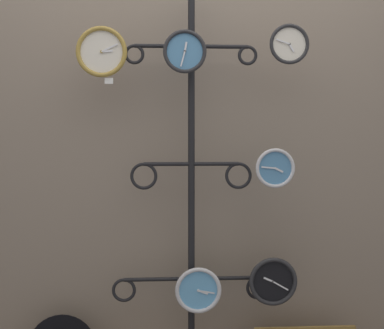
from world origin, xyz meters
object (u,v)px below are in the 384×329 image
object	(u,v)px
clock_top_left	(102,52)
clock_bottom_right	(273,281)
display_stand	(191,276)
clock_top_right	(289,44)
clock_middle_right	(275,168)
clock_top_center	(185,52)
clock_bottom_center	(198,290)

from	to	relation	value
clock_top_left	clock_bottom_right	world-z (taller)	clock_top_left
clock_bottom_right	display_stand	bearing A→B (deg)	167.90
clock_top_right	clock_bottom_right	size ratio (longest dim) A/B	0.80
clock_middle_right	clock_bottom_right	distance (m)	0.56
clock_top_left	clock_middle_right	bearing A→B (deg)	-1.59
clock_top_left	clock_top_center	world-z (taller)	clock_top_left
display_stand	clock_top_left	size ratio (longest dim) A/B	8.35
display_stand	clock_top_right	size ratio (longest dim) A/B	10.43
display_stand	clock_bottom_center	distance (m)	0.10
clock_top_center	clock_bottom_right	xyz separation A→B (m)	(0.43, 0.01, -1.11)
display_stand	clock_bottom_center	size ratio (longest dim) A/B	8.83
clock_middle_right	clock_bottom_right	world-z (taller)	clock_middle_right
display_stand	clock_top_right	world-z (taller)	display_stand
clock_top_right	clock_middle_right	size ratio (longest dim) A/B	1.00
display_stand	clock_top_right	xyz separation A→B (m)	(0.46, -0.10, 1.14)
clock_middle_right	clock_bottom_center	xyz separation A→B (m)	(-0.37, 0.02, -0.60)
clock_top_left	clock_bottom_right	xyz separation A→B (m)	(0.83, -0.00, -1.11)
clock_top_left	clock_bottom_right	distance (m)	1.38
clock_middle_right	clock_top_right	bearing A→B (deg)	5.17
display_stand	clock_top_center	distance (m)	1.11
clock_middle_right	clock_top_center	bearing A→B (deg)	178.87
clock_top_center	clock_bottom_center	world-z (taller)	clock_top_center
clock_bottom_right	clock_top_left	bearing A→B (deg)	179.72
clock_bottom_center	clock_bottom_right	xyz separation A→B (m)	(0.37, -0.00, 0.04)
clock_top_right	clock_bottom_center	xyz separation A→B (m)	(-0.43, 0.02, -1.19)
clock_bottom_center	display_stand	bearing A→B (deg)	109.13
clock_top_center	clock_middle_right	bearing A→B (deg)	-1.13
clock_top_left	clock_middle_right	world-z (taller)	clock_top_left
display_stand	clock_bottom_right	distance (m)	0.41
display_stand	clock_top_center	world-z (taller)	display_stand
clock_bottom_center	clock_bottom_right	world-z (taller)	clock_bottom_right
clock_top_right	clock_bottom_center	world-z (taller)	clock_top_right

